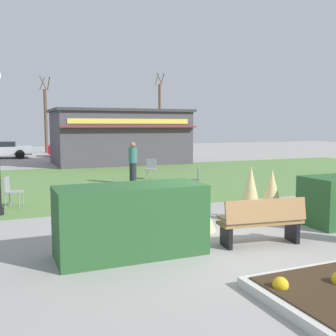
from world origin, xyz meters
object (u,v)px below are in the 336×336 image
Objects in this scene: cafe_chair_west at (195,178)px; person_strolling at (133,163)px; parked_car_west_slot at (0,149)px; cafe_chair_center at (151,167)px; tree_left_bg at (160,115)px; parked_car_east_slot at (130,147)px; parked_car_center_slot at (76,148)px; cafe_chair_east at (11,189)px; food_kiosk at (120,136)px; tree_right_bg at (46,119)px; park_bench at (262,221)px.

cafe_chair_west is 0.53× the size of person_strolling.
cafe_chair_center is at bearing -67.38° from parked_car_west_slot.
person_strolling is 0.23× the size of tree_left_bg.
parked_car_center_slot is at bearing -179.99° from parked_car_east_slot.
cafe_chair_east is at bearing -179.17° from cafe_chair_west.
person_strolling reaches higher than parked_car_west_slot.
parked_car_west_slot is 1.00× the size of parked_car_center_slot.
person_strolling is at bearing -102.69° from food_kiosk.
tree_left_bg is at bearing 67.28° from cafe_chair_center.
food_kiosk is at bearing -44.08° from parked_car_west_slot.
food_kiosk is 12.10m from tree_right_bg.
park_bench is 29.57m from tree_right_bg.
cafe_chair_center is 15.78m from parked_car_west_slot.
cafe_chair_west is 0.12× the size of tree_left_bg.
person_strolling reaches higher than parked_car_east_slot.
park_bench is at bearing -52.69° from cafe_chair_east.
cafe_chair_center is at bearing 82.16° from park_bench.
cafe_chair_west is at bearing 0.83° from cafe_chair_east.
parked_car_center_slot is 0.99× the size of parked_car_east_slot.
tree_right_bg is at bearing 96.90° from cafe_chair_center.
parked_car_center_slot is at bearing -148.02° from tree_left_bg.
food_kiosk is at bearing 83.83° from cafe_chair_center.
cafe_chair_east is 18.70m from parked_car_west_slot.
tree_right_bg reaches higher than parked_car_center_slot.
tree_right_bg reaches higher than parked_car_east_slot.
park_bench is 7.36m from cafe_chair_east.
park_bench is 1.04× the size of person_strolling.
tree_left_bg is (7.67, 12.48, 1.67)m from food_kiosk.
cafe_chair_west is 0.21× the size of parked_car_east_slot.
food_kiosk is 1.90× the size of parked_car_west_slot.
park_bench is 0.41× the size of parked_car_west_slot.
cafe_chair_center is (-0.15, 4.04, 0.00)m from cafe_chair_west.
person_strolling is 0.39× the size of parked_car_center_slot.
tree_right_bg is at bearing 140.50° from parked_car_east_slot.
tree_left_bg is at bearing 71.07° from cafe_chair_west.
parked_car_west_slot reaches higher than cafe_chair_center.
cafe_chair_east is 0.21× the size of parked_car_center_slot.
person_strolling reaches higher than cafe_chair_west.
park_bench is at bearing -104.42° from cafe_chair_west.
food_kiosk reaches higher than park_bench.
tree_right_bg is (-5.94, 4.90, 2.23)m from parked_car_east_slot.
parked_car_west_slot is at bearing 108.49° from cafe_chair_west.
parked_car_east_slot is at bearing 0.00° from parked_car_west_slot.
person_strolling is 15.64m from parked_car_center_slot.
tree_right_bg is (3.72, 4.90, 2.23)m from parked_car_west_slot.
food_kiosk is (2.23, 17.85, 1.19)m from park_bench.
tree_left_bg is (14.36, 24.48, 2.81)m from cafe_chair_east.
parked_car_west_slot is 5.34m from parked_car_center_slot.
cafe_chair_west is 3.27m from person_strolling.
tree_left_bg is (8.37, 24.39, 2.81)m from cafe_chair_west.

